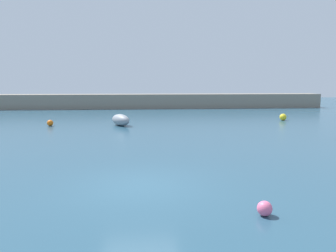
% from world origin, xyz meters
% --- Properties ---
extents(ground_plane, '(120.00, 120.00, 0.20)m').
position_xyz_m(ground_plane, '(0.00, 0.00, -0.10)').
color(ground_plane, '#284C60').
extents(harbor_breakwater, '(46.87, 3.00, 1.80)m').
position_xyz_m(harbor_breakwater, '(0.00, 31.99, 0.90)').
color(harbor_breakwater, gray).
rests_on(harbor_breakwater, ground_plane).
extents(dinghy_near_pier, '(1.91, 2.34, 0.87)m').
position_xyz_m(dinghy_near_pier, '(-1.41, 14.81, 0.43)').
color(dinghy_near_pier, gray).
rests_on(dinghy_near_pier, ground_plane).
extents(mooring_buoy_yellow, '(0.58, 0.58, 0.58)m').
position_xyz_m(mooring_buoy_yellow, '(12.36, 17.07, 0.29)').
color(mooring_buoy_yellow, yellow).
rests_on(mooring_buoy_yellow, ground_plane).
extents(mooring_buoy_orange, '(0.46, 0.46, 0.46)m').
position_xyz_m(mooring_buoy_orange, '(-6.68, 15.06, 0.23)').
color(mooring_buoy_orange, orange).
rests_on(mooring_buoy_orange, ground_plane).
extents(mooring_buoy_pink, '(0.37, 0.37, 0.37)m').
position_xyz_m(mooring_buoy_pink, '(3.03, -2.63, 0.19)').
color(mooring_buoy_pink, '#EA668C').
rests_on(mooring_buoy_pink, ground_plane).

